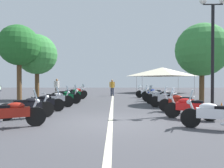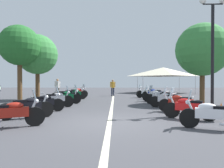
{
  "view_description": "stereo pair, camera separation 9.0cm",
  "coord_description": "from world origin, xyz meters",
  "px_view_note": "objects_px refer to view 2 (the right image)",
  "views": [
    {
      "loc": [
        -7.3,
        -0.13,
        1.46
      ],
      "look_at": [
        5.05,
        0.0,
        1.3
      ],
      "focal_mm": 33.24,
      "sensor_mm": 36.0,
      "label": 1
    },
    {
      "loc": [
        -7.3,
        -0.22,
        1.46
      ],
      "look_at": [
        5.05,
        0.0,
        1.3
      ],
      "focal_mm": 33.24,
      "sensor_mm": 36.0,
      "label": 2
    }
  ],
  "objects_px": {
    "motorcycle_left_row_6": "(74,94)",
    "bystander_1": "(58,86)",
    "motorcycle_left_row_5": "(66,95)",
    "motorcycle_right_row_4": "(161,97)",
    "motorcycle_left_row_0": "(10,113)",
    "motorcycle_right_row_7": "(148,93)",
    "motorcycle_left_row_7": "(77,93)",
    "motorcycle_right_row_1": "(189,107)",
    "motorcycle_right_row_6": "(155,94)",
    "motorcycle_left_row_3": "(56,99)",
    "motorcycle_left_row_4": "(65,97)",
    "motorcycle_left_row_1": "(27,107)",
    "bystander_0": "(113,86)",
    "roadside_tree_2": "(20,46)",
    "traffic_cone_0": "(221,110)",
    "motorcycle_right_row_5": "(157,95)",
    "motorcycle_right_row_2": "(180,103)",
    "motorcycle_left_row_2": "(42,102)",
    "motorcycle_right_row_0": "(213,114)",
    "event_tent": "(163,72)",
    "motorcycle_right_row_3": "(168,100)",
    "roadside_tree_1": "(202,50)",
    "street_lamp_twin_globe": "(213,35)"
  },
  "relations": [
    {
      "from": "motorcycle_left_row_6",
      "to": "bystander_1",
      "type": "bearing_deg",
      "value": 98.75
    },
    {
      "from": "motorcycle_left_row_5",
      "to": "motorcycle_right_row_4",
      "type": "distance_m",
      "value": 6.52
    },
    {
      "from": "motorcycle_left_row_0",
      "to": "motorcycle_right_row_7",
      "type": "relative_size",
      "value": 0.99
    },
    {
      "from": "motorcycle_left_row_7",
      "to": "motorcycle_right_row_1",
      "type": "xyz_separation_m",
      "value": [
        -10.08,
        -6.17,
        -0.01
      ]
    },
    {
      "from": "motorcycle_right_row_1",
      "to": "motorcycle_right_row_6",
      "type": "bearing_deg",
      "value": -62.62
    },
    {
      "from": "motorcycle_left_row_3",
      "to": "motorcycle_right_row_6",
      "type": "distance_m",
      "value": 8.04
    },
    {
      "from": "motorcycle_left_row_4",
      "to": "motorcycle_right_row_6",
      "type": "xyz_separation_m",
      "value": [
        3.14,
        -6.31,
        0.0
      ]
    },
    {
      "from": "motorcycle_left_row_1",
      "to": "motorcycle_right_row_1",
      "type": "xyz_separation_m",
      "value": [
        -0.06,
        -6.26,
        0.0
      ]
    },
    {
      "from": "motorcycle_left_row_1",
      "to": "bystander_1",
      "type": "relative_size",
      "value": 1.1
    },
    {
      "from": "motorcycle_right_row_1",
      "to": "bystander_0",
      "type": "distance_m",
      "value": 13.09
    },
    {
      "from": "motorcycle_left_row_3",
      "to": "motorcycle_right_row_1",
      "type": "distance_m",
      "value": 7.02
    },
    {
      "from": "motorcycle_left_row_5",
      "to": "motorcycle_right_row_6",
      "type": "height_order",
      "value": "motorcycle_left_row_5"
    },
    {
      "from": "roadside_tree_2",
      "to": "motorcycle_left_row_6",
      "type": "bearing_deg",
      "value": -58.51
    },
    {
      "from": "motorcycle_left_row_0",
      "to": "traffic_cone_0",
      "type": "xyz_separation_m",
      "value": [
        2.06,
        -7.57,
        -0.17
      ]
    },
    {
      "from": "motorcycle_right_row_5",
      "to": "bystander_0",
      "type": "distance_m",
      "value": 6.77
    },
    {
      "from": "traffic_cone_0",
      "to": "roadside_tree_2",
      "type": "bearing_deg",
      "value": 61.52
    },
    {
      "from": "bystander_1",
      "to": "motorcycle_right_row_2",
      "type": "bearing_deg",
      "value": 13.18
    },
    {
      "from": "traffic_cone_0",
      "to": "motorcycle_left_row_2",
      "type": "bearing_deg",
      "value": 80.63
    },
    {
      "from": "motorcycle_left_row_2",
      "to": "motorcycle_right_row_0",
      "type": "relative_size",
      "value": 1.04
    },
    {
      "from": "motorcycle_right_row_4",
      "to": "motorcycle_right_row_5",
      "type": "distance_m",
      "value": 1.72
    },
    {
      "from": "motorcycle_left_row_2",
      "to": "motorcycle_right_row_0",
      "type": "distance_m",
      "value": 7.25
    },
    {
      "from": "bystander_0",
      "to": "event_tent",
      "type": "distance_m",
      "value": 8.44
    },
    {
      "from": "motorcycle_left_row_6",
      "to": "motorcycle_right_row_3",
      "type": "bearing_deg",
      "value": -69.41
    },
    {
      "from": "motorcycle_left_row_1",
      "to": "motorcycle_left_row_2",
      "type": "bearing_deg",
      "value": 58.78
    },
    {
      "from": "motorcycle_right_row_7",
      "to": "roadside_tree_1",
      "type": "bearing_deg",
      "value": 146.07
    },
    {
      "from": "motorcycle_right_row_6",
      "to": "bystander_0",
      "type": "xyz_separation_m",
      "value": [
        4.4,
        3.36,
        0.48
      ]
    },
    {
      "from": "motorcycle_left_row_3",
      "to": "motorcycle_right_row_3",
      "type": "relative_size",
      "value": 1.03
    },
    {
      "from": "motorcycle_left_row_3",
      "to": "motorcycle_left_row_6",
      "type": "distance_m",
      "value": 5.09
    },
    {
      "from": "motorcycle_right_row_7",
      "to": "roadside_tree_2",
      "type": "height_order",
      "value": "roadside_tree_2"
    },
    {
      "from": "motorcycle_left_row_1",
      "to": "motorcycle_left_row_3",
      "type": "height_order",
      "value": "motorcycle_left_row_3"
    },
    {
      "from": "motorcycle_right_row_7",
      "to": "bystander_0",
      "type": "distance_m",
      "value": 4.05
    },
    {
      "from": "motorcycle_right_row_7",
      "to": "event_tent",
      "type": "bearing_deg",
      "value": -88.89
    },
    {
      "from": "motorcycle_left_row_5",
      "to": "roadside_tree_2",
      "type": "xyz_separation_m",
      "value": [
        -0.21,
        3.21,
        3.46
      ]
    },
    {
      "from": "bystander_1",
      "to": "street_lamp_twin_globe",
      "type": "bearing_deg",
      "value": 17.49
    },
    {
      "from": "motorcycle_right_row_1",
      "to": "bystander_0",
      "type": "bearing_deg",
      "value": -47.06
    },
    {
      "from": "motorcycle_left_row_7",
      "to": "motorcycle_right_row_7",
      "type": "distance_m",
      "value": 6.2
    },
    {
      "from": "motorcycle_right_row_1",
      "to": "motorcycle_right_row_7",
      "type": "distance_m",
      "value": 10.17
    },
    {
      "from": "motorcycle_right_row_6",
      "to": "event_tent",
      "type": "xyz_separation_m",
      "value": [
        9.82,
        -2.89,
        2.18
      ]
    },
    {
      "from": "motorcycle_left_row_5",
      "to": "motorcycle_right_row_2",
      "type": "xyz_separation_m",
      "value": [
        -4.97,
        -6.49,
        -0.02
      ]
    },
    {
      "from": "bystander_1",
      "to": "motorcycle_right_row_4",
      "type": "bearing_deg",
      "value": 24.96
    },
    {
      "from": "motorcycle_right_row_2",
      "to": "street_lamp_twin_globe",
      "type": "distance_m",
      "value": 3.45
    },
    {
      "from": "motorcycle_left_row_1",
      "to": "roadside_tree_1",
      "type": "relative_size",
      "value": 0.35
    },
    {
      "from": "traffic_cone_0",
      "to": "motorcycle_right_row_7",
      "type": "bearing_deg",
      "value": 8.47
    },
    {
      "from": "motorcycle_left_row_7",
      "to": "motorcycle_right_row_6",
      "type": "bearing_deg",
      "value": -47.76
    },
    {
      "from": "motorcycle_left_row_4",
      "to": "bystander_1",
      "type": "height_order",
      "value": "bystander_1"
    },
    {
      "from": "motorcycle_right_row_5",
      "to": "event_tent",
      "type": "relative_size",
      "value": 0.31
    },
    {
      "from": "motorcycle_left_row_3",
      "to": "motorcycle_right_row_0",
      "type": "xyz_separation_m",
      "value": [
        -5.09,
        -6.26,
        -0.02
      ]
    },
    {
      "from": "motorcycle_right_row_1",
      "to": "motorcycle_left_row_2",
      "type": "bearing_deg",
      "value": 13.61
    },
    {
      "from": "motorcycle_right_row_1",
      "to": "motorcycle_right_row_2",
      "type": "distance_m",
      "value": 1.7
    },
    {
      "from": "motorcycle_right_row_5",
      "to": "motorcycle_left_row_6",
      "type": "bearing_deg",
      "value": 4.94
    }
  ]
}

